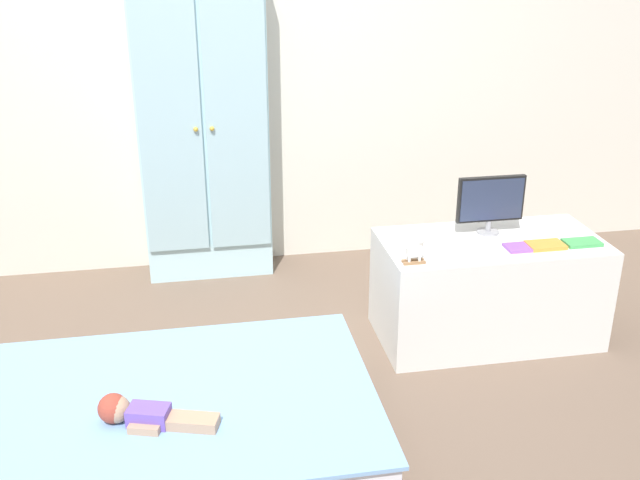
# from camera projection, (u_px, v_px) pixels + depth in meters

# --- Properties ---
(ground_plane) EXTENTS (10.00, 10.00, 0.02)m
(ground_plane) POSITION_uv_depth(u_px,v_px,m) (242.00, 425.00, 2.85)
(ground_plane) COLOR brown
(back_wall) EXTENTS (6.40, 0.05, 2.70)m
(back_wall) POSITION_uv_depth(u_px,v_px,m) (205.00, 15.00, 3.76)
(back_wall) COLOR silver
(back_wall) RESTS_ON ground_plane
(bed) EXTENTS (1.76, 0.97, 0.29)m
(bed) POSITION_uv_depth(u_px,v_px,m) (120.00, 440.00, 2.53)
(bed) COLOR beige
(bed) RESTS_ON ground_plane
(doll) EXTENTS (0.39, 0.18, 0.10)m
(doll) POSITION_uv_depth(u_px,v_px,m) (135.00, 413.00, 2.36)
(doll) COLOR #6B4CB2
(doll) RESTS_ON bed
(wardrobe) EXTENTS (0.66, 0.27, 1.68)m
(wardrobe) POSITION_uv_depth(u_px,v_px,m) (203.00, 122.00, 3.80)
(wardrobe) COLOR silver
(wardrobe) RESTS_ON ground_plane
(tv_stand) EXTENTS (0.98, 0.50, 0.48)m
(tv_stand) POSITION_uv_depth(u_px,v_px,m) (487.00, 289.00, 3.38)
(tv_stand) COLOR silver
(tv_stand) RESTS_ON ground_plane
(tv_monitor) EXTENTS (0.31, 0.10, 0.27)m
(tv_monitor) POSITION_uv_depth(u_px,v_px,m) (491.00, 201.00, 3.30)
(tv_monitor) COLOR #99999E
(tv_monitor) RESTS_ON tv_stand
(rocking_horse_toy) EXTENTS (0.09, 0.04, 0.11)m
(rocking_horse_toy) POSITION_uv_depth(u_px,v_px,m) (416.00, 251.00, 3.04)
(rocking_horse_toy) COLOR #8E6642
(rocking_horse_toy) RESTS_ON tv_stand
(book_purple) EXTENTS (0.11, 0.10, 0.01)m
(book_purple) POSITION_uv_depth(u_px,v_px,m) (519.00, 248.00, 3.19)
(book_purple) COLOR #8E51B2
(book_purple) RESTS_ON tv_stand
(book_orange) EXTENTS (0.16, 0.10, 0.02)m
(book_orange) POSITION_uv_depth(u_px,v_px,m) (545.00, 245.00, 3.21)
(book_orange) COLOR orange
(book_orange) RESTS_ON tv_stand
(book_green) EXTENTS (0.16, 0.09, 0.02)m
(book_green) POSITION_uv_depth(u_px,v_px,m) (582.00, 243.00, 3.24)
(book_green) COLOR #429E51
(book_green) RESTS_ON tv_stand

